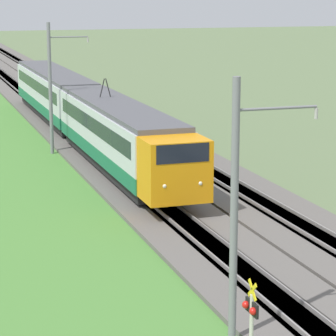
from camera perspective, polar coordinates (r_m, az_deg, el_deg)
The scene contains 8 objects.
ballast_main at distance 66.05m, azimuth -8.55°, elevation 3.85°, with size 240.00×4.40×0.30m.
ballast_adjacent at distance 66.95m, azimuth -4.68°, elevation 4.06°, with size 240.00×4.40×0.30m.
track_main at distance 66.05m, azimuth -8.55°, elevation 3.85°, with size 240.00×1.57×0.45m.
track_adjacent at distance 66.95m, azimuth -4.68°, elevation 4.07°, with size 240.00×1.57×0.45m.
passenger_train at distance 53.08m, azimuth -6.23°, elevation 4.24°, with size 40.34×2.97×5.07m.
crossing_signal_aux at distance 20.60m, azimuth 5.97°, elevation -11.03°, with size 0.70×0.23×2.87m.
catenary_mast_near at distance 21.89m, azimuth 4.92°, elevation -3.22°, with size 0.22×2.56×7.75m.
catenary_mast_mid at distance 49.31m, azimuth -8.37°, elevation 5.72°, with size 0.22×2.56×8.17m.
Camera 1 is at (-14.41, 10.84, 9.92)m, focal length 85.00 mm.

